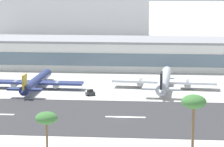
{
  "coord_description": "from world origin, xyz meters",
  "views": [
    {
      "loc": [
        10.04,
        -155.06,
        42.2
      ],
      "look_at": [
        -6.23,
        43.1,
        5.33
      ],
      "focal_mm": 86.4,
      "sensor_mm": 36.0,
      "label": 1
    }
  ],
  "objects_px": {
    "terminal_building": "(115,53)",
    "airliner_black_tail_gate_2": "(164,81)",
    "palm_tree_0": "(194,103)",
    "distant_hotel_block": "(72,10)",
    "service_baggage_tug_1": "(90,93)",
    "palm_tree_2": "(47,119)",
    "airliner_gold_tail_gate_1": "(35,82)"
  },
  "relations": [
    {
      "from": "airliner_gold_tail_gate_1",
      "to": "palm_tree_2",
      "type": "xyz_separation_m",
      "value": [
        19.88,
        -76.22,
        7.23
      ]
    },
    {
      "from": "service_baggage_tug_1",
      "to": "airliner_black_tail_gate_2",
      "type": "bearing_deg",
      "value": -4.47
    },
    {
      "from": "airliner_gold_tail_gate_1",
      "to": "palm_tree_2",
      "type": "distance_m",
      "value": 79.11
    },
    {
      "from": "service_baggage_tug_1",
      "to": "palm_tree_2",
      "type": "bearing_deg",
      "value": -123.72
    },
    {
      "from": "distant_hotel_block",
      "to": "airliner_gold_tail_gate_1",
      "type": "relative_size",
      "value": 2.56
    },
    {
      "from": "terminal_building",
      "to": "airliner_black_tail_gate_2",
      "type": "bearing_deg",
      "value": -64.12
    },
    {
      "from": "terminal_building",
      "to": "airliner_black_tail_gate_2",
      "type": "distance_m",
      "value": 50.54
    },
    {
      "from": "distant_hotel_block",
      "to": "palm_tree_0",
      "type": "height_order",
      "value": "distant_hotel_block"
    },
    {
      "from": "service_baggage_tug_1",
      "to": "palm_tree_0",
      "type": "distance_m",
      "value": 69.56
    },
    {
      "from": "service_baggage_tug_1",
      "to": "palm_tree_2",
      "type": "distance_m",
      "value": 67.83
    },
    {
      "from": "palm_tree_0",
      "to": "distant_hotel_block",
      "type": "bearing_deg",
      "value": 105.57
    },
    {
      "from": "airliner_gold_tail_gate_1",
      "to": "palm_tree_0",
      "type": "relative_size",
      "value": 2.72
    },
    {
      "from": "airliner_black_tail_gate_2",
      "to": "service_baggage_tug_1",
      "type": "relative_size",
      "value": 12.27
    },
    {
      "from": "service_baggage_tug_1",
      "to": "palm_tree_0",
      "type": "height_order",
      "value": "palm_tree_0"
    },
    {
      "from": "distant_hotel_block",
      "to": "service_baggage_tug_1",
      "type": "xyz_separation_m",
      "value": [
        32.97,
        -171.55,
        -17.28
      ]
    },
    {
      "from": "distant_hotel_block",
      "to": "airliner_black_tail_gate_2",
      "type": "relative_size",
      "value": 2.33
    },
    {
      "from": "distant_hotel_block",
      "to": "airliner_black_tail_gate_2",
      "type": "bearing_deg",
      "value": -69.52
    },
    {
      "from": "terminal_building",
      "to": "palm_tree_0",
      "type": "xyz_separation_m",
      "value": [
        27.78,
        -119.84,
        6.05
      ]
    },
    {
      "from": "terminal_building",
      "to": "distant_hotel_block",
      "type": "distance_m",
      "value": 118.99
    },
    {
      "from": "airliner_gold_tail_gate_1",
      "to": "palm_tree_2",
      "type": "bearing_deg",
      "value": -163.56
    },
    {
      "from": "distant_hotel_block",
      "to": "airliner_gold_tail_gate_1",
      "type": "bearing_deg",
      "value": -85.99
    },
    {
      "from": "terminal_building",
      "to": "palm_tree_2",
      "type": "distance_m",
      "value": 126.47
    },
    {
      "from": "terminal_building",
      "to": "airliner_black_tail_gate_2",
      "type": "relative_size",
      "value": 4.84
    },
    {
      "from": "service_baggage_tug_1",
      "to": "palm_tree_0",
      "type": "relative_size",
      "value": 0.24
    },
    {
      "from": "distant_hotel_block",
      "to": "service_baggage_tug_1",
      "type": "relative_size",
      "value": 28.53
    },
    {
      "from": "airliner_gold_tail_gate_1",
      "to": "palm_tree_2",
      "type": "relative_size",
      "value": 3.47
    },
    {
      "from": "airliner_black_tail_gate_2",
      "to": "palm_tree_0",
      "type": "relative_size",
      "value": 3.0
    },
    {
      "from": "distant_hotel_block",
      "to": "palm_tree_2",
      "type": "xyz_separation_m",
      "value": [
        31.27,
        -238.79,
        -8.47
      ]
    },
    {
      "from": "distant_hotel_block",
      "to": "airliner_gold_tail_gate_1",
      "type": "xyz_separation_m",
      "value": [
        11.39,
        -162.57,
        -15.7
      ]
    },
    {
      "from": "service_baggage_tug_1",
      "to": "palm_tree_2",
      "type": "xyz_separation_m",
      "value": [
        -1.7,
        -67.24,
        8.82
      ]
    },
    {
      "from": "palm_tree_2",
      "to": "airliner_black_tail_gate_2",
      "type": "bearing_deg",
      "value": 71.11
    },
    {
      "from": "palm_tree_0",
      "to": "airliner_gold_tail_gate_1",
      "type": "bearing_deg",
      "value": 127.41
    }
  ]
}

